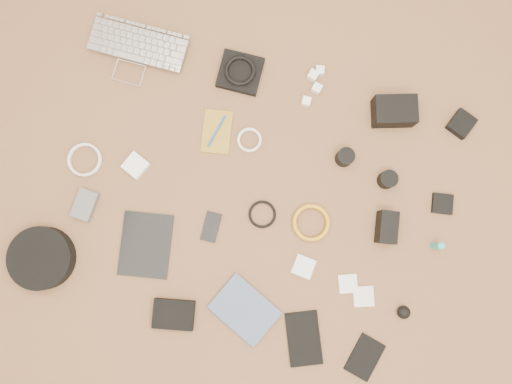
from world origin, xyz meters
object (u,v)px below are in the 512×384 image
(tablet, at_px, (146,245))
(phone, at_px, (211,227))
(headphone_case, at_px, (42,258))
(laptop, at_px, (135,57))
(dslr_camera, at_px, (394,111))
(paperback, at_px, (230,328))

(tablet, relative_size, phone, 2.16)
(headphone_case, bearing_deg, laptop, 84.47)
(dslr_camera, relative_size, tablet, 0.65)
(laptop, xyz_separation_m, headphone_case, (-0.08, -0.79, 0.02))
(tablet, distance_m, headphone_case, 0.36)
(paperback, bearing_deg, laptop, 60.56)
(headphone_case, bearing_deg, dslr_camera, 39.67)
(headphone_case, distance_m, paperback, 0.70)
(paperback, bearing_deg, tablet, 86.80)
(dslr_camera, bearing_deg, tablet, -153.06)
(laptop, height_order, paperback, laptop)
(tablet, distance_m, phone, 0.24)
(laptop, distance_m, tablet, 0.69)
(phone, bearing_deg, paperback, -65.21)
(tablet, xyz_separation_m, headphone_case, (-0.33, -0.15, 0.03))
(tablet, relative_size, paperback, 1.07)
(laptop, distance_m, headphone_case, 0.79)
(laptop, bearing_deg, phone, -50.16)
(tablet, bearing_deg, headphone_case, -166.91)
(dslr_camera, height_order, headphone_case, dslr_camera)
(laptop, relative_size, phone, 3.40)
(laptop, relative_size, headphone_case, 1.61)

